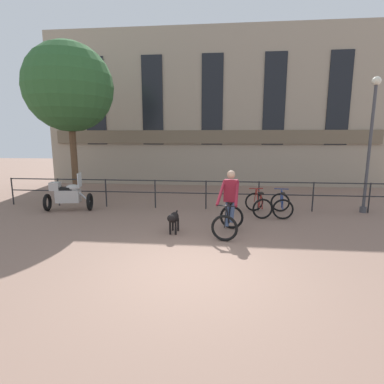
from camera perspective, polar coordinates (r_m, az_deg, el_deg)
ground_plane at (r=6.04m, az=-0.07°, el=-14.87°), size 60.00×60.00×0.00m
canal_railing at (r=10.81m, az=2.69°, el=0.41°), size 15.05×0.05×1.05m
building_facade at (r=16.50m, az=3.90°, el=15.49°), size 18.00×0.72×8.14m
cyclist_with_bike at (r=8.12m, az=7.14°, el=-2.61°), size 0.89×1.28×1.70m
dog at (r=8.11m, az=-3.55°, el=-5.05°), size 0.26×0.95×0.61m
parked_motorcycle at (r=11.46m, az=-22.58°, el=-0.56°), size 1.67×0.91×1.35m
parked_bicycle_near_lamp at (r=10.30m, az=12.51°, el=-2.32°), size 0.82×1.20×0.86m
parked_bicycle_mid_left at (r=10.42m, az=16.68°, el=-2.36°), size 0.77×1.17×0.86m
street_lamp at (r=11.76m, az=30.85°, el=8.69°), size 0.28×0.28×4.51m
tree_canalside_left at (r=13.38m, az=-22.37°, el=17.90°), size 3.44×3.44×6.24m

